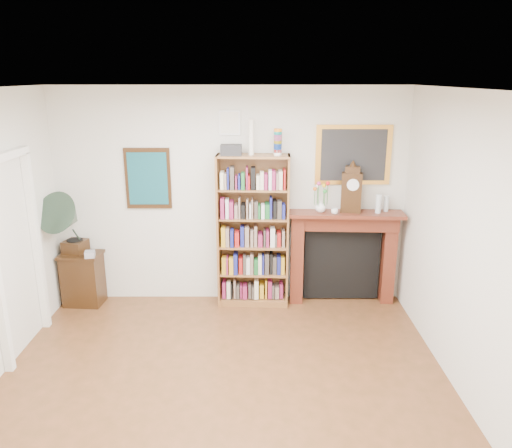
# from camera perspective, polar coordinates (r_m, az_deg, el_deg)

# --- Properties ---
(room) EXTENTS (4.51, 5.01, 2.81)m
(room) POSITION_cam_1_polar(r_m,az_deg,el_deg) (4.07, -4.59, -5.23)
(room) COLOR #4E3317
(room) RESTS_ON ground
(door_casing) EXTENTS (0.08, 1.02, 2.17)m
(door_casing) POSITION_cam_1_polar(r_m,az_deg,el_deg) (5.81, -25.83, -1.58)
(door_casing) COLOR white
(door_casing) RESTS_ON left_wall
(teal_poster) EXTENTS (0.58, 0.04, 0.78)m
(teal_poster) POSITION_cam_1_polar(r_m,az_deg,el_deg) (6.51, -12.24, 5.10)
(teal_poster) COLOR black
(teal_poster) RESTS_ON back_wall
(small_picture) EXTENTS (0.26, 0.04, 0.30)m
(small_picture) POSITION_cam_1_polar(r_m,az_deg,el_deg) (6.28, -3.04, 11.49)
(small_picture) COLOR white
(small_picture) RESTS_ON back_wall
(gilt_painting) EXTENTS (0.95, 0.04, 0.75)m
(gilt_painting) POSITION_cam_1_polar(r_m,az_deg,el_deg) (6.43, 11.07, 7.75)
(gilt_painting) COLOR gold
(gilt_painting) RESTS_ON back_wall
(bookshelf) EXTENTS (0.92, 0.37, 2.27)m
(bookshelf) POSITION_cam_1_polar(r_m,az_deg,el_deg) (6.34, -0.32, 0.10)
(bookshelf) COLOR brown
(bookshelf) RESTS_ON floor
(side_cabinet) EXTENTS (0.54, 0.41, 0.70)m
(side_cabinet) POSITION_cam_1_polar(r_m,az_deg,el_deg) (6.95, -19.14, -5.92)
(side_cabinet) COLOR black
(side_cabinet) RESTS_ON floor
(fireplace) EXTENTS (1.49, 0.42, 1.24)m
(fireplace) POSITION_cam_1_polar(r_m,az_deg,el_deg) (6.63, 9.89, -2.75)
(fireplace) COLOR #481C10
(fireplace) RESTS_ON floor
(gramophone) EXTENTS (0.67, 0.77, 0.87)m
(gramophone) POSITION_cam_1_polar(r_m,az_deg,el_deg) (6.62, -20.71, 0.49)
(gramophone) COLOR black
(gramophone) RESTS_ON side_cabinet
(cd_stack) EXTENTS (0.14, 0.14, 0.08)m
(cd_stack) POSITION_cam_1_polar(r_m,az_deg,el_deg) (6.64, -18.46, -3.29)
(cd_stack) COLOR silver
(cd_stack) RESTS_ON side_cabinet
(mantel_clock) EXTENTS (0.28, 0.19, 0.58)m
(mantel_clock) POSITION_cam_1_polar(r_m,az_deg,el_deg) (6.38, 10.87, 3.81)
(mantel_clock) COLOR black
(mantel_clock) RESTS_ON fireplace
(flower_vase) EXTENTS (0.15, 0.15, 0.15)m
(flower_vase) POSITION_cam_1_polar(r_m,az_deg,el_deg) (6.37, 7.39, 2.01)
(flower_vase) COLOR white
(flower_vase) RESTS_ON fireplace
(teacup) EXTENTS (0.09, 0.09, 0.07)m
(teacup) POSITION_cam_1_polar(r_m,az_deg,el_deg) (6.31, 8.97, 1.43)
(teacup) COLOR white
(teacup) RESTS_ON fireplace
(bottle_left) EXTENTS (0.07, 0.07, 0.24)m
(bottle_left) POSITION_cam_1_polar(r_m,az_deg,el_deg) (6.45, 13.81, 2.27)
(bottle_left) COLOR silver
(bottle_left) RESTS_ON fireplace
(bottle_right) EXTENTS (0.06, 0.06, 0.20)m
(bottle_right) POSITION_cam_1_polar(r_m,az_deg,el_deg) (6.55, 14.65, 2.26)
(bottle_right) COLOR silver
(bottle_right) RESTS_ON fireplace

